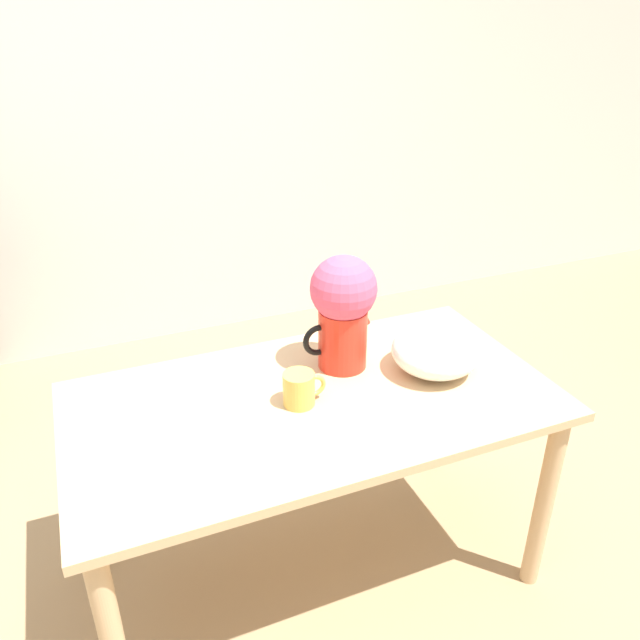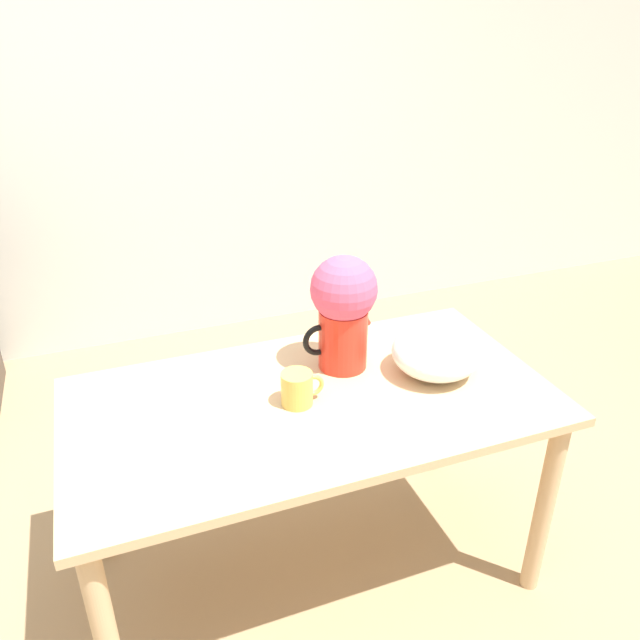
# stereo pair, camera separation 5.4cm
# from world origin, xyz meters

# --- Properties ---
(ground_plane) EXTENTS (12.00, 12.00, 0.00)m
(ground_plane) POSITION_xyz_m (0.00, 0.00, 0.00)
(ground_plane) COLOR #9E7F5B
(wall_back) EXTENTS (8.00, 0.05, 2.60)m
(wall_back) POSITION_xyz_m (0.00, 2.08, 1.30)
(wall_back) COLOR silver
(wall_back) RESTS_ON ground_plane
(table) EXTENTS (1.47, 0.78, 0.73)m
(table) POSITION_xyz_m (0.21, 0.09, 0.63)
(table) COLOR tan
(table) RESTS_ON ground_plane
(flower_vase) EXTENTS (0.24, 0.21, 0.38)m
(flower_vase) POSITION_xyz_m (0.37, 0.23, 0.95)
(flower_vase) COLOR red
(flower_vase) RESTS_ON table
(coffee_mug) EXTENTS (0.13, 0.10, 0.10)m
(coffee_mug) POSITION_xyz_m (0.16, 0.08, 0.78)
(coffee_mug) COLOR gold
(coffee_mug) RESTS_ON table
(white_bowl) EXTENTS (0.28, 0.28, 0.15)m
(white_bowl) POSITION_xyz_m (0.63, 0.09, 0.80)
(white_bowl) COLOR white
(white_bowl) RESTS_ON table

